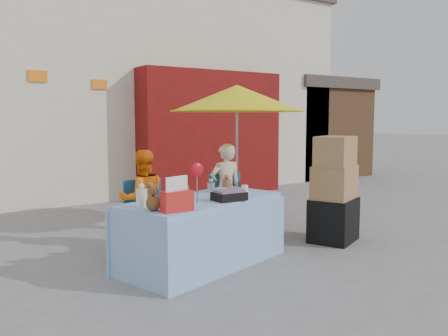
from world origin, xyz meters
TOP-DOWN VIEW (x-y plane):
  - ground at (0.00, 0.00)m, footprint 80.00×80.00m
  - backdrop at (0.52, 7.52)m, footprint 14.00×8.00m
  - market_table at (-0.51, 0.12)m, footprint 2.10×1.42m
  - chair_left at (-0.75, 1.01)m, footprint 0.54×0.53m
  - chair_right at (0.50, 1.01)m, footprint 0.54×0.53m
  - vendor_orange at (-0.75, 1.14)m, footprint 0.66×0.54m
  - vendor_beige at (0.50, 1.14)m, footprint 0.50×0.37m
  - umbrella at (0.80, 1.29)m, footprint 1.90×1.90m
  - box_stack at (1.45, 0.02)m, footprint 0.78×0.72m
  - tarp_bundle at (-0.75, -0.04)m, footprint 0.70×0.57m

SIDE VIEW (x-z plane):
  - ground at x=0.00m, z-range 0.00..0.00m
  - tarp_bundle at x=-0.75m, z-range 0.00..0.31m
  - chair_left at x=-0.75m, z-range -0.17..0.68m
  - chair_right at x=0.50m, z-range -0.17..0.68m
  - market_table at x=-0.51m, z-range -0.20..0.96m
  - vendor_orange at x=-0.75m, z-range 0.00..1.23m
  - vendor_beige at x=0.50m, z-range 0.00..1.27m
  - box_stack at x=1.45m, z-range -0.05..1.33m
  - umbrella at x=0.80m, z-range 0.85..2.94m
  - backdrop at x=0.52m, z-range -0.80..7.00m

